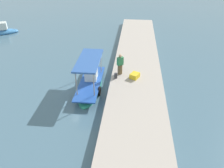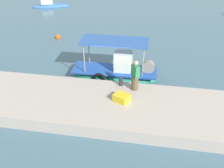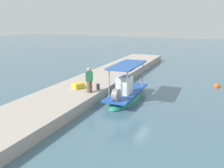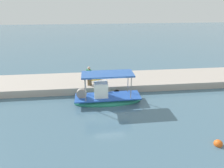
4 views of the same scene
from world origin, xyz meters
name	(u,v)px [view 3 (image 3 of 4)]	position (x,y,z in m)	size (l,w,h in m)	color
ground_plane	(131,100)	(0.00, 0.00, 0.00)	(120.00, 120.00, 0.00)	#47677A
dock_quay	(83,89)	(0.00, -3.89, 0.33)	(36.00, 4.09, 0.66)	#AEA399
main_fishing_boat	(126,94)	(0.14, -0.30, 0.43)	(5.56, 1.80, 2.89)	#25896B
fisherman_near_bollard	(89,81)	(1.51, -2.51, 1.45)	(0.54, 0.56, 1.74)	brown
mooring_bollard	(98,87)	(0.72, -2.24, 0.88)	(0.24, 0.24, 0.44)	#2D2D33
cargo_crate	(78,86)	(0.95, -3.73, 0.86)	(0.74, 0.60, 0.39)	yellow
marker_buoy	(217,86)	(-5.89, 5.55, 0.10)	(0.49, 0.49, 0.49)	#DC5919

